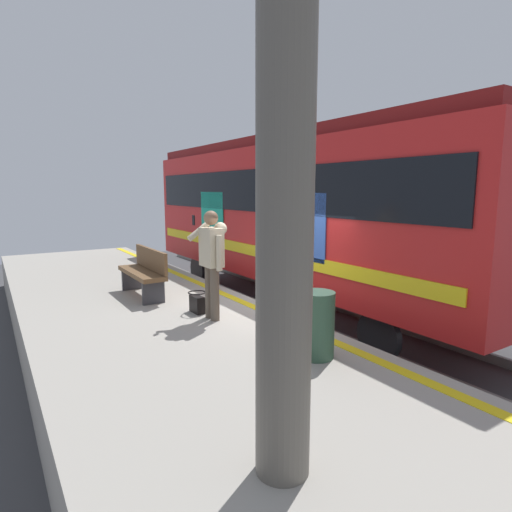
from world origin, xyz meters
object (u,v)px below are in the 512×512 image
object	(u,v)px
handbag	(197,303)
station_column	(285,180)
trash_bin	(317,325)
bench	(145,270)
train_carriage	(302,208)
passenger	(212,256)

from	to	relation	value
handbag	station_column	xyz separation A→B (m)	(-3.93, 1.15, 1.89)
station_column	trash_bin	xyz separation A→B (m)	(1.46, -1.57, -1.65)
bench	trash_bin	xyz separation A→B (m)	(-4.01, -0.78, -0.09)
train_carriage	station_column	world-z (taller)	station_column
trash_bin	handbag	bearing A→B (deg)	9.72
passenger	handbag	size ratio (longest dim) A/B	4.85
passenger	station_column	xyz separation A→B (m)	(-3.49, 1.22, 1.06)
handbag	station_column	bearing A→B (deg)	163.69
train_carriage	handbag	xyz separation A→B (m)	(-1.71, 3.54, -1.41)
train_carriage	station_column	distance (m)	7.36
passenger	bench	size ratio (longest dim) A/B	1.05
station_column	trash_bin	distance (m)	2.71
trash_bin	bench	bearing A→B (deg)	11.06
bench	handbag	bearing A→B (deg)	-166.83
passenger	handbag	xyz separation A→B (m)	(0.44, 0.07, -0.83)
passenger	handbag	bearing A→B (deg)	8.53
passenger	bench	bearing A→B (deg)	12.15
bench	trash_bin	distance (m)	4.09
train_carriage	bench	xyz separation A→B (m)	(-0.17, 3.90, -1.08)
handbag	bench	world-z (taller)	bench
handbag	trash_bin	size ratio (longest dim) A/B	0.43
train_carriage	station_column	bearing A→B (deg)	140.25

